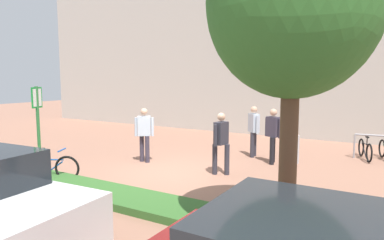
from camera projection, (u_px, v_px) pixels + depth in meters
ground_plane at (171, 173)px, 9.84m from camera, size 60.00×60.00×0.00m
building_facade at (269, 28)px, 16.27m from camera, size 28.00×1.20×10.00m
planter_strip at (107, 194)px, 7.79m from camera, size 7.00×1.10×0.16m
tree_sidewalk at (293, 4)px, 5.16m from camera, size 2.59×2.59×5.19m
parking_sign_post at (38, 120)px, 8.78m from camera, size 0.13×0.35×2.45m
bike_at_sign at (48, 167)px, 9.10m from camera, size 1.53×0.80×0.86m
bollard_steel at (297, 149)px, 10.87m from camera, size 0.16×0.16×0.90m
person_suited_navy at (221, 139)px, 9.58m from camera, size 0.45×0.60×1.72m
person_suited_dark at (273, 132)px, 10.85m from camera, size 0.57×0.46×1.72m
person_casual_tan at (254, 128)px, 11.78m from camera, size 0.47×0.45×1.72m
person_shirt_white at (144, 131)px, 11.04m from camera, size 0.52×0.43×1.72m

